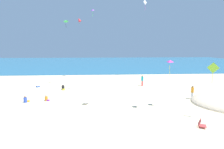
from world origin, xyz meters
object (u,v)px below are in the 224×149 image
(beach_chair_near_camera, at_px, (86,102))
(person_3, at_px, (63,88))
(kite_green, at_px, (66,21))
(kite_white, at_px, (145,2))
(beach_chair_far_left, at_px, (201,124))
(person_1, at_px, (142,80))
(person_2, at_px, (192,91))
(kite_lime, at_px, (213,68))
(kite_purple, at_px, (93,10))
(kite_magenta, at_px, (170,61))
(kite_red, at_px, (79,20))
(person_0, at_px, (26,100))
(cooler_box, at_px, (38,86))
(person_4, at_px, (47,99))

(beach_chair_near_camera, distance_m, person_3, 7.44)
(kite_green, bearing_deg, kite_white, 24.08)
(kite_white, height_order, kite_green, kite_white)
(beach_chair_near_camera, height_order, kite_white, kite_white)
(beach_chair_far_left, relative_size, person_1, 0.45)
(person_3, bearing_deg, kite_green, 157.98)
(person_2, height_order, kite_white, kite_white)
(person_1, bearing_deg, person_2, 152.05)
(beach_chair_near_camera, relative_size, kite_lime, 0.48)
(kite_purple, bearing_deg, kite_magenta, -41.69)
(kite_lime, bearing_deg, kite_red, 120.60)
(person_2, xyz_separation_m, kite_green, (-15.60, 9.25, 8.85))
(beach_chair_far_left, height_order, kite_magenta, kite_magenta)
(kite_lime, bearing_deg, person_0, 161.65)
(person_3, height_order, kite_red, kite_red)
(cooler_box, bearing_deg, kite_red, 58.34)
(person_2, distance_m, kite_magenta, 5.81)
(kite_purple, bearing_deg, cooler_box, 159.40)
(person_1, relative_size, kite_magenta, 1.03)
(person_2, relative_size, kite_purple, 1.73)
(cooler_box, bearing_deg, person_4, -64.63)
(beach_chair_near_camera, relative_size, person_2, 0.51)
(kite_white, xyz_separation_m, kite_green, (-13.63, -6.09, -4.30))
(beach_chair_near_camera, xyz_separation_m, kite_magenta, (8.20, -1.48, 4.30))
(beach_chair_far_left, bearing_deg, beach_chair_near_camera, 173.57)
(person_0, bearing_deg, person_1, -24.67)
(cooler_box, distance_m, person_4, 7.72)
(kite_white, relative_size, kite_green, 1.53)
(person_3, bearing_deg, person_4, -30.82)
(beach_chair_far_left, distance_m, kite_red, 27.80)
(kite_magenta, bearing_deg, kite_green, 135.15)
(person_3, height_order, kite_purple, kite_purple)
(kite_white, distance_m, kite_red, 12.75)
(cooler_box, xyz_separation_m, kite_purple, (8.36, -3.14, 10.29))
(kite_purple, bearing_deg, beach_chair_far_left, -53.54)
(kite_white, relative_size, kite_red, 1.53)
(person_2, height_order, kite_magenta, kite_magenta)
(beach_chair_near_camera, height_order, person_2, person_2)
(cooler_box, xyz_separation_m, kite_lime, (18.13, -12.99, 4.10))
(person_4, relative_size, kite_lime, 0.39)
(person_0, xyz_separation_m, kite_lime, (16.90, -5.61, 3.95))
(person_0, distance_m, kite_green, 13.59)
(person_1, bearing_deg, cooler_box, 31.36)
(kite_lime, height_order, kite_purple, kite_purple)
(person_0, height_order, person_3, person_3)
(beach_chair_near_camera, relative_size, person_3, 1.00)
(beach_chair_far_left, distance_m, person_1, 14.25)
(person_3, distance_m, kite_lime, 18.36)
(cooler_box, relative_size, kite_magenta, 0.37)
(kite_lime, xyz_separation_m, kite_green, (-14.09, 14.92, 5.53))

